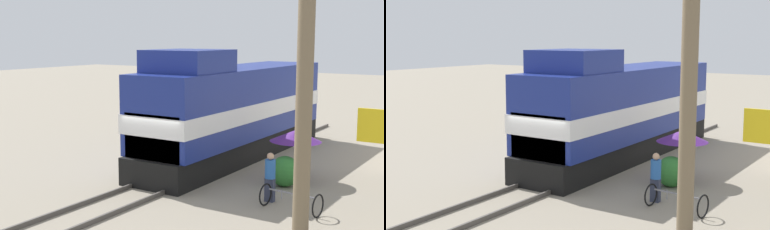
# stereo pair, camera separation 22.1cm
# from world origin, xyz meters

# --- Properties ---
(ground_plane) EXTENTS (120.00, 120.00, 0.00)m
(ground_plane) POSITION_xyz_m (0.00, 0.00, 0.00)
(ground_plane) COLOR gray
(rail_near) EXTENTS (0.08, 30.48, 0.15)m
(rail_near) POSITION_xyz_m (-0.72, 0.00, 0.07)
(rail_near) COLOR #4C4742
(rail_near) RESTS_ON ground_plane
(rail_far) EXTENTS (0.08, 30.48, 0.15)m
(rail_far) POSITION_xyz_m (0.72, 0.00, 0.07)
(rail_far) COLOR #4C4742
(rail_far) RESTS_ON ground_plane
(locomotive) EXTENTS (2.84, 12.86, 4.81)m
(locomotive) POSITION_xyz_m (0.00, 4.83, 2.11)
(locomotive) COLOR black
(locomotive) RESTS_ON ground_plane
(utility_pole) EXTENTS (1.80, 0.44, 12.00)m
(utility_pole) POSITION_xyz_m (5.99, -2.24, 6.05)
(utility_pole) COLOR #726047
(utility_pole) RESTS_ON ground_plane
(vendor_umbrella) EXTENTS (1.89, 1.89, 1.91)m
(vendor_umbrella) POSITION_xyz_m (3.74, 2.81, 1.70)
(vendor_umbrella) COLOR #4C4C4C
(vendor_umbrella) RESTS_ON ground_plane
(shrub_cluster) EXTENTS (1.10, 1.10, 1.10)m
(shrub_cluster) POSITION_xyz_m (3.74, 1.92, 0.55)
(shrub_cluster) COLOR #2D722D
(shrub_cluster) RESTS_ON ground_plane
(person_bystander) EXTENTS (0.34, 0.34, 1.61)m
(person_bystander) POSITION_xyz_m (4.05, -0.01, 0.87)
(person_bystander) COLOR #2D3347
(person_bystander) RESTS_ON ground_plane
(bicycle) EXTENTS (1.92, 0.93, 0.72)m
(bicycle) POSITION_xyz_m (5.01, -0.58, 0.37)
(bicycle) COLOR black
(bicycle) RESTS_ON ground_plane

